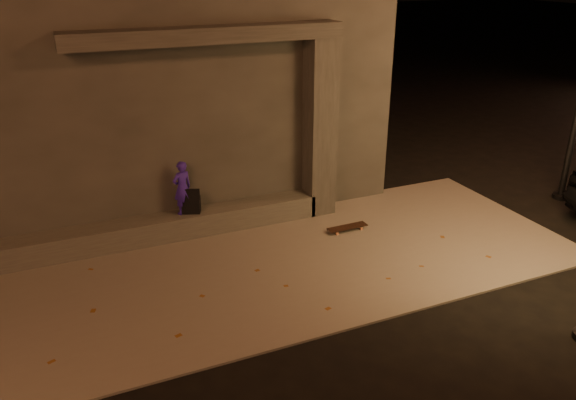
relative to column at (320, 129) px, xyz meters
name	(u,v)px	position (x,y,z in m)	size (l,w,h in m)	color
ground	(327,327)	(-1.70, -3.75, -1.84)	(120.00, 120.00, 0.00)	black
sidewalk	(275,264)	(-1.70, -1.75, -1.82)	(11.00, 4.40, 0.04)	slate
building	(155,77)	(-2.70, 2.74, 0.77)	(9.00, 5.10, 5.22)	#373432
ledge	(168,227)	(-3.20, 0.00, -1.58)	(6.00, 0.55, 0.45)	#494643
column	(320,129)	(0.00, 0.00, 0.00)	(0.55, 0.55, 3.60)	#373432
canopy	(208,34)	(-2.20, 0.05, 1.94)	(5.00, 0.70, 0.28)	#373432
skateboarder	(182,188)	(-2.87, 0.00, -0.82)	(0.38, 0.25, 1.05)	#3119A2
backpack	(191,204)	(-2.74, 0.00, -1.17)	(0.42, 0.35, 0.51)	black
skateboard	(347,227)	(0.10, -1.12, -1.73)	(0.83, 0.23, 0.09)	black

